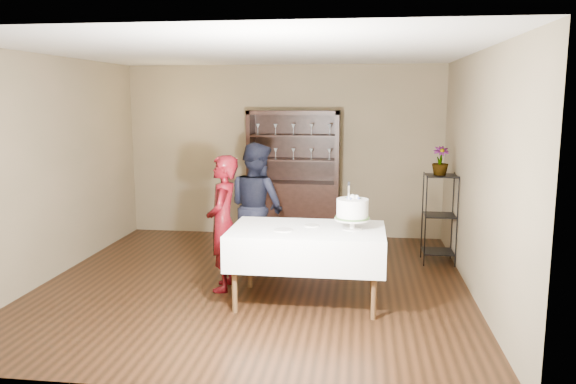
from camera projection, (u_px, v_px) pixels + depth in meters
The scene contains 14 objects.
floor at pixel (254, 284), 6.68m from camera, with size 5.00×5.00×0.00m, color black.
ceiling at pixel (252, 51), 6.24m from camera, with size 5.00×5.00×0.00m, color silver.
back_wall at pixel (283, 151), 8.90m from camera, with size 5.00×0.02×2.70m, color brown.
wall_left at pixel (50, 168), 6.78m from camera, with size 0.02×5.00×2.70m, color brown.
wall_right at pixel (477, 175), 6.14m from camera, with size 0.02×5.00×2.70m, color brown.
china_hutch at pixel (294, 197), 8.75m from camera, with size 1.40×0.48×2.00m.
plant_etagere at pixel (439, 215), 7.46m from camera, with size 0.42×0.42×1.20m.
cake_table at pixel (307, 246), 5.99m from camera, with size 1.64×1.01×0.82m.
woman at pixel (223, 223), 6.39m from camera, with size 0.57×0.37×1.55m, color #3A050C.
man at pixel (257, 207), 7.16m from camera, with size 0.80×0.62×1.64m, color black.
cake at pixel (352, 210), 5.88m from camera, with size 0.40×0.40×0.51m.
plate_near at pixel (284, 230), 5.85m from camera, with size 0.20×0.20×0.01m, color silver.
plate_far at pixel (312, 226), 6.05m from camera, with size 0.16×0.16×0.01m, color silver.
potted_plant at pixel (440, 161), 7.31m from camera, with size 0.21×0.21×0.38m, color #436932.
Camera 1 is at (1.24, -6.30, 2.19)m, focal length 35.00 mm.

